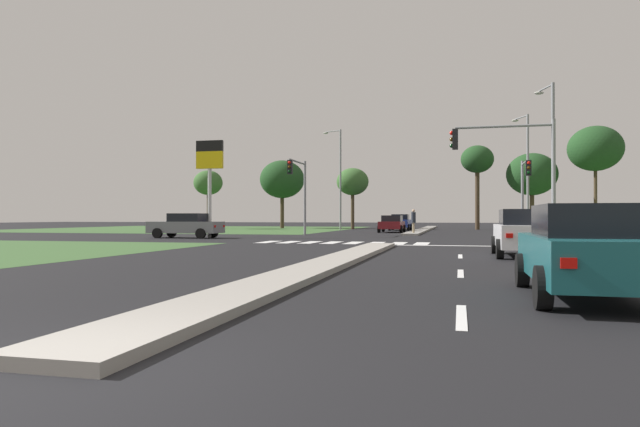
{
  "coord_description": "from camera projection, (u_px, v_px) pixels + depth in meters",
  "views": [
    {
      "loc": [
        3.48,
        -4.15,
        1.34
      ],
      "look_at": [
        -4.06,
        26.79,
        1.52
      ],
      "focal_mm": 32.2,
      "sensor_mm": 36.0,
      "label": 1
    }
  ],
  "objects": [
    {
      "name": "crosswalk_bar_near",
      "position": [
        268.0,
        242.0,
        30.46
      ],
      "size": [
        0.7,
        2.8,
        0.01
      ],
      "primitive_type": "cube",
      "color": "silver",
      "rests_on": "ground"
    },
    {
      "name": "crosswalk_bar_sixth",
      "position": [
        376.0,
        243.0,
        29.1
      ],
      "size": [
        0.7,
        2.8,
        0.01
      ],
      "primitive_type": "cube",
      "color": "silver",
      "rests_on": "ground"
    },
    {
      "name": "ground_plane",
      "position": [
        399.0,
        239.0,
        33.99
      ],
      "size": [
        200.0,
        200.0,
        0.0
      ],
      "primitive_type": "plane",
      "color": "black"
    },
    {
      "name": "lane_dash_second",
      "position": [
        461.0,
        273.0,
        13.48
      ],
      "size": [
        0.14,
        2.0,
        0.01
      ],
      "primitive_type": "cube",
      "color": "silver",
      "rests_on": "ground"
    },
    {
      "name": "car_maroon_near",
      "position": [
        392.0,
        224.0,
        49.37
      ],
      "size": [
        2.07,
        4.49,
        1.46
      ],
      "rotation": [
        0.0,
        0.0,
        3.14
      ],
      "color": "maroon",
      "rests_on": "ground"
    },
    {
      "name": "grass_verge_far_left",
      "position": [
        192.0,
        229.0,
        63.84
      ],
      "size": [
        35.0,
        35.0,
        0.01
      ],
      "primitive_type": "cube",
      "color": "#385B2D",
      "rests_on": "ground"
    },
    {
      "name": "car_white_third",
      "position": [
        526.0,
        232.0,
        19.24
      ],
      "size": [
        2.09,
        4.44,
        1.59
      ],
      "color": "silver",
      "rests_on": "ground"
    },
    {
      "name": "car_teal_second",
      "position": [
        588.0,
        251.0,
        9.35
      ],
      "size": [
        1.96,
        4.41,
        1.54
      ],
      "color": "#19565B",
      "rests_on": "ground"
    },
    {
      "name": "street_lamp_fourth",
      "position": [
        339.0,
        174.0,
        60.66
      ],
      "size": [
        2.17,
        1.0,
        10.58
      ],
      "color": "gray",
      "rests_on": "ground"
    },
    {
      "name": "street_lamp_second",
      "position": [
        552.0,
        152.0,
        33.38
      ],
      "size": [
        0.92,
        2.0,
        9.13
      ],
      "color": "gray",
      "rests_on": "ground"
    },
    {
      "name": "median_island_far",
      "position": [
        424.0,
        229.0,
        58.28
      ],
      "size": [
        1.2,
        36.0,
        0.14
      ],
      "primitive_type": "cube",
      "color": "gray",
      "rests_on": "ground"
    },
    {
      "name": "stop_bar_near",
      "position": [
        467.0,
        246.0,
        26.29
      ],
      "size": [
        6.4,
        0.5,
        0.01
      ],
      "primitive_type": "cube",
      "color": "silver",
      "rests_on": "ground"
    },
    {
      "name": "crosswalk_bar_eighth",
      "position": [
        422.0,
        244.0,
        28.55
      ],
      "size": [
        0.7,
        2.8,
        0.01
      ],
      "primitive_type": "cube",
      "color": "silver",
      "rests_on": "ground"
    },
    {
      "name": "treeline_fifth",
      "position": [
        532.0,
        174.0,
        58.77
      ],
      "size": [
        5.1,
        5.1,
        7.88
      ],
      "color": "#423323",
      "rests_on": "ground"
    },
    {
      "name": "crosswalk_bar_seventh",
      "position": [
        399.0,
        243.0,
        28.82
      ],
      "size": [
        0.7,
        2.8,
        0.01
      ],
      "primitive_type": "cube",
      "color": "silver",
      "rests_on": "ground"
    },
    {
      "name": "traffic_signal_near_right",
      "position": [
        515.0,
        160.0,
        26.2
      ],
      "size": [
        4.66,
        0.32,
        5.75
      ],
      "color": "gray",
      "rests_on": "ground"
    },
    {
      "name": "traffic_signal_far_left",
      "position": [
        299.0,
        183.0,
        40.77
      ],
      "size": [
        0.32,
        4.18,
        5.46
      ],
      "color": "gray",
      "rests_on": "ground"
    },
    {
      "name": "treeline_third",
      "position": [
        353.0,
        182.0,
        62.24
      ],
      "size": [
        3.48,
        3.48,
        6.64
      ],
      "color": "#423323",
      "rests_on": "ground"
    },
    {
      "name": "car_silver_fifth",
      "position": [
        542.0,
        226.0,
        34.26
      ],
      "size": [
        4.4,
        1.99,
        1.6
      ],
      "rotation": [
        0.0,
        0.0,
        1.57
      ],
      "color": "#B7B7BC",
      "rests_on": "ground"
    },
    {
      "name": "pedestrian_at_median",
      "position": [
        413.0,
        218.0,
        43.19
      ],
      "size": [
        0.34,
        0.34,
        1.78
      ],
      "rotation": [
        0.0,
        0.0,
        2.71
      ],
      "color": "#9E8966",
      "rests_on": "median_island_far"
    },
    {
      "name": "treeline_near",
      "position": [
        208.0,
        183.0,
        64.3
      ],
      "size": [
        3.24,
        3.24,
        6.56
      ],
      "color": "#423323",
      "rests_on": "ground"
    },
    {
      "name": "crosswalk_bar_fourth",
      "position": [
        332.0,
        243.0,
        29.64
      ],
      "size": [
        0.7,
        2.8,
        0.01
      ],
      "primitive_type": "cube",
      "color": "silver",
      "rests_on": "ground"
    },
    {
      "name": "treeline_fourth",
      "position": [
        477.0,
        161.0,
        59.97
      ],
      "size": [
        3.38,
        3.38,
        8.82
      ],
      "color": "#423323",
      "rests_on": "ground"
    },
    {
      "name": "fuel_price_totem",
      "position": [
        210.0,
        167.0,
        36.77
      ],
      "size": [
        1.8,
        0.24,
        6.24
      ],
      "color": "silver",
      "rests_on": "ground"
    },
    {
      "name": "median_island_near",
      "position": [
        328.0,
        264.0,
        15.54
      ],
      "size": [
        1.2,
        22.0,
        0.14
      ],
      "primitive_type": "cube",
      "color": "gray",
      "rests_on": "ground"
    },
    {
      "name": "treeline_sixth",
      "position": [
        595.0,
        149.0,
        55.64
      ],
      "size": [
        5.15,
        5.15,
        10.17
      ],
      "color": "#423323",
      "rests_on": "ground"
    },
    {
      "name": "treeline_second",
      "position": [
        282.0,
        180.0,
        67.95
      ],
      "size": [
        5.28,
        5.28,
        8.04
      ],
      "color": "#423323",
      "rests_on": "ground"
    },
    {
      "name": "crosswalk_bar_fifth",
      "position": [
        354.0,
        243.0,
        29.37
      ],
      "size": [
        0.7,
        2.8,
        0.01
      ],
      "primitive_type": "cube",
      "color": "silver",
      "rests_on": "ground"
    },
    {
      "name": "traffic_signal_far_right",
      "position": [
        525.0,
        184.0,
        37.22
      ],
      "size": [
        0.32,
        3.91,
        5.12
      ],
      "color": "gray",
      "rests_on": "ground"
    },
    {
      "name": "crosswalk_bar_second",
      "position": [
        289.0,
        242.0,
        30.19
      ],
      "size": [
        0.7,
        2.8,
        0.01
      ],
      "primitive_type": "cube",
      "color": "silver",
      "rests_on": "ground"
    },
    {
      "name": "edge_line_right",
      "position": [
        593.0,
        268.0,
        14.88
      ],
      "size": [
        0.14,
        24.0,
        0.01
      ],
      "primitive_type": "cube",
      "color": "silver",
      "rests_on": "ground"
    },
    {
      "name": "lane_dash_third",
      "position": [
        460.0,
        256.0,
        19.31
      ],
      "size": [
        0.14,
        2.0,
        0.01
      ],
      "primitive_type": "cube",
      "color": "silver",
      "rests_on": "ground"
    },
    {
      "name": "crosswalk_bar_third",
      "position": [
        310.0,
        242.0,
        29.91
      ],
      "size": [
        0.7,
        2.8,
        0.01
      ],
      "primitive_type": "cube",
      "color": "silver",
      "rests_on": "ground"
    },
    {
      "name": "car_blue_fourth",
      "position": [
        400.0,
        222.0,
        56.71
      ],
      "size": [
        2.03,
        4.26,
        1.59
      ],
      "rotation": [
        0.0,
        0.0,
        3.14
      ],
      "color": "navy",
      "rests_on": "ground"
    },
    {
      "name": "lane_dash_near",
      "position": [
        461.0,
        317.0,
        7.65
      ],
      "size": [
        0.14,
        2.0,
        0.01
      ],
      "primitive_type": "cube",
      "color": "silver",
      "rests_on": "ground"
    },
    {
      "name": "car_grey_sixth",
      "position": [
        186.0,
        225.0,
        36.26
      ],
      "size": [
        4.63,
        2.03,
        1.56
      ],
      "rotation": [
        0.0,
        0.0,
        1.57
      ],
      "color": "slate",
      "rests_on": "ground"
    },
    {
      "name": "street_lamp_third",
      "position": [
        527.0,
        167.0,
        45.66
      ],
      "size": [
        1.18,
        1.92,
        9.5
      ],
      "color": "gray",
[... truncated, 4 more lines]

